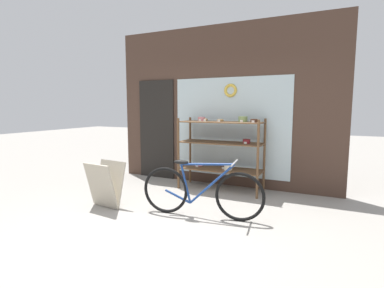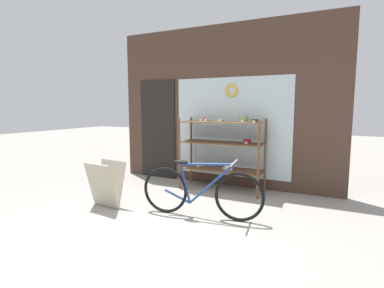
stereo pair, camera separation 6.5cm
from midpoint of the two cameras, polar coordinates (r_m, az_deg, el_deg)
ground_plane at (r=4.06m, az=-6.45°, el=-15.25°), size 30.00×30.00×0.00m
storefront_facade at (r=5.93m, az=5.67°, el=6.74°), size 4.52×0.13×3.10m
display_case at (r=5.52m, az=6.18°, el=-0.26°), size 1.54×0.55×1.37m
bicycle at (r=4.24m, az=2.03°, el=-9.05°), size 1.75×0.46×0.81m
sandwich_board at (r=4.83m, az=-15.74°, el=-7.39°), size 0.57×0.43×0.70m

